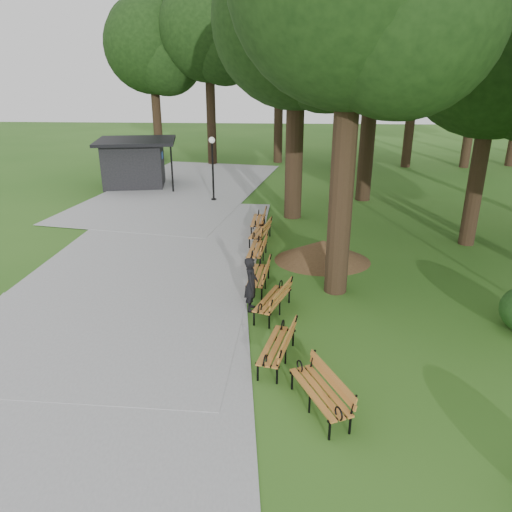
# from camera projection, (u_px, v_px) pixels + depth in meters

# --- Properties ---
(ground) EXTENTS (100.00, 100.00, 0.00)m
(ground) POSITION_uv_depth(u_px,v_px,m) (252.00, 301.00, 14.49)
(ground) COLOR #2B5A19
(ground) RESTS_ON ground
(path) EXTENTS (12.00, 38.00, 0.06)m
(path) POSITION_uv_depth(u_px,v_px,m) (147.00, 260.00, 17.48)
(path) COLOR #969699
(path) RESTS_ON ground
(person) EXTENTS (0.39, 0.59, 1.61)m
(person) POSITION_uv_depth(u_px,v_px,m) (251.00, 284.00, 13.67)
(person) COLOR black
(person) RESTS_ON ground
(kiosk) EXTENTS (4.95, 4.48, 2.73)m
(kiosk) POSITION_uv_depth(u_px,v_px,m) (134.00, 163.00, 28.15)
(kiosk) COLOR black
(kiosk) RESTS_ON ground
(lamp_post) EXTENTS (0.32, 0.32, 3.29)m
(lamp_post) POSITION_uv_depth(u_px,v_px,m) (212.00, 156.00, 24.60)
(lamp_post) COLOR black
(lamp_post) RESTS_ON ground
(dirt_mound) EXTENTS (2.90, 2.90, 0.77)m
(dirt_mound) POSITION_uv_depth(u_px,v_px,m) (323.00, 251.00, 17.37)
(dirt_mound) COLOR #47301C
(dirt_mound) RESTS_ON ground
(bench_0) EXTENTS (1.37, 1.99, 0.88)m
(bench_0) POSITION_uv_depth(u_px,v_px,m) (320.00, 392.00, 9.70)
(bench_0) COLOR #B76C2A
(bench_0) RESTS_ON ground
(bench_1) EXTENTS (1.06, 2.00, 0.88)m
(bench_1) POSITION_uv_depth(u_px,v_px,m) (277.00, 346.00, 11.31)
(bench_1) COLOR #B76C2A
(bench_1) RESTS_ON ground
(bench_2) EXTENTS (1.23, 2.00, 0.88)m
(bench_2) POSITION_uv_depth(u_px,v_px,m) (272.00, 300.00, 13.57)
(bench_2) COLOR #B76C2A
(bench_2) RESTS_ON ground
(bench_3) EXTENTS (0.81, 1.95, 0.88)m
(bench_3) POSITION_uv_depth(u_px,v_px,m) (258.00, 276.00, 15.14)
(bench_3) COLOR #B76C2A
(bench_3) RESTS_ON ground
(bench_4) EXTENTS (0.80, 1.95, 0.88)m
(bench_4) POSITION_uv_depth(u_px,v_px,m) (257.00, 249.00, 17.36)
(bench_4) COLOR #B76C2A
(bench_4) RESTS_ON ground
(bench_5) EXTENTS (0.98, 1.99, 0.88)m
(bench_5) POSITION_uv_depth(u_px,v_px,m) (260.00, 232.00, 19.18)
(bench_5) COLOR #B76C2A
(bench_5) RESTS_ON ground
(bench_6) EXTENTS (0.70, 1.92, 0.88)m
(bench_6) POSITION_uv_depth(u_px,v_px,m) (258.00, 220.00, 20.64)
(bench_6) COLOR #B76C2A
(bench_6) RESTS_ON ground
(lawn_tree_1) EXTENTS (6.74, 6.74, 10.83)m
(lawn_tree_1) POSITION_uv_depth(u_px,v_px,m) (500.00, 39.00, 16.50)
(lawn_tree_1) COLOR black
(lawn_tree_1) RESTS_ON ground
(lawn_tree_2) EXTENTS (7.13, 7.13, 11.91)m
(lawn_tree_2) POSITION_uv_depth(u_px,v_px,m) (298.00, 21.00, 19.65)
(lawn_tree_2) COLOR black
(lawn_tree_2) RESTS_ON ground
(lawn_tree_4) EXTENTS (6.42, 6.42, 12.04)m
(lawn_tree_4) POSITION_uv_depth(u_px,v_px,m) (377.00, 17.00, 22.47)
(lawn_tree_4) COLOR black
(lawn_tree_4) RESTS_ON ground
(tree_backdrop) EXTENTS (36.95, 9.89, 16.47)m
(tree_backdrop) POSITION_uv_depth(u_px,v_px,m) (366.00, 41.00, 32.41)
(tree_backdrop) COLOR black
(tree_backdrop) RESTS_ON ground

